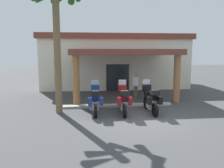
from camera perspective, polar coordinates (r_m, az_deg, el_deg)
ground_plane at (r=10.92m, az=8.26°, el=-8.37°), size 80.00×80.00×0.00m
motel_building at (r=20.99m, az=0.32°, el=5.96°), size 12.86×11.99×4.52m
motorcycle_blue at (r=11.42m, az=-4.17°, el=-3.96°), size 0.73×2.21×1.61m
motorcycle_maroon at (r=11.43m, az=2.91°, el=-3.94°), size 0.76×2.21×1.61m
motorcycle_black at (r=11.74m, az=9.67°, el=-3.72°), size 0.71×2.21×1.61m
pedestrian at (r=15.34m, az=5.97°, el=0.05°), size 0.45×0.35×1.64m
palm_tree_roadside at (r=11.81m, az=-13.99°, el=17.17°), size 2.53×2.55×6.63m
curb_strip at (r=12.99m, az=1.62°, el=-5.36°), size 6.19×0.36×0.12m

